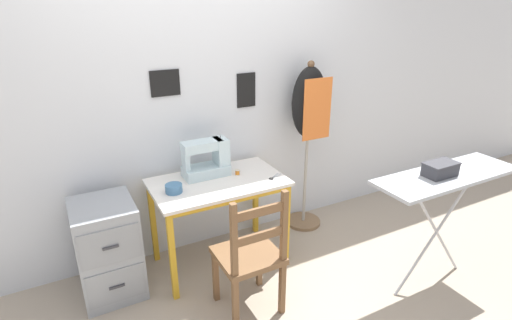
{
  "coord_description": "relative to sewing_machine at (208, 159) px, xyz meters",
  "views": [
    {
      "loc": [
        -1.01,
        -2.22,
        1.96
      ],
      "look_at": [
        0.31,
        0.27,
        0.83
      ],
      "focal_mm": 28.0,
      "sensor_mm": 36.0,
      "label": 1
    }
  ],
  "objects": [
    {
      "name": "thread_spool_near_machine",
      "position": [
        0.2,
        -0.09,
        -0.11
      ],
      "size": [
        0.04,
        0.04,
        0.04
      ],
      "color": "orange",
      "rests_on": "sewing_table"
    },
    {
      "name": "wooden_chair",
      "position": [
        -0.02,
        -0.73,
        -0.42
      ],
      "size": [
        0.4,
        0.38,
        0.91
      ],
      "color": "brown",
      "rests_on": "ground_plane"
    },
    {
      "name": "storage_box",
      "position": [
        1.21,
        -1.09,
        0.09
      ],
      "size": [
        0.23,
        0.13,
        0.09
      ],
      "color": "#333338",
      "rests_on": "ironing_board"
    },
    {
      "name": "filing_cabinet",
      "position": [
        -0.81,
        -0.09,
        -0.49
      ],
      "size": [
        0.41,
        0.47,
        0.7
      ],
      "color": "#93999E",
      "rests_on": "ground_plane"
    },
    {
      "name": "sewing_table",
      "position": [
        0.02,
        -0.14,
        -0.22
      ],
      "size": [
        0.99,
        0.59,
        0.71
      ],
      "color": "silver",
      "rests_on": "ground_plane"
    },
    {
      "name": "fabric_bowl",
      "position": [
        -0.33,
        -0.16,
        -0.1
      ],
      "size": [
        0.12,
        0.12,
        0.06
      ],
      "color": "teal",
      "rests_on": "sewing_table"
    },
    {
      "name": "sewing_machine",
      "position": [
        0.0,
        0.0,
        0.0
      ],
      "size": [
        0.36,
        0.18,
        0.31
      ],
      "color": "silver",
      "rests_on": "sewing_table"
    },
    {
      "name": "scissors",
      "position": [
        0.41,
        -0.28,
        -0.13
      ],
      "size": [
        0.13,
        0.09,
        0.01
      ],
      "color": "silver",
      "rests_on": "sewing_table"
    },
    {
      "name": "dress_form",
      "position": [
        0.94,
        0.04,
        0.24
      ],
      "size": [
        0.32,
        0.32,
        1.51
      ],
      "color": "#846647",
      "rests_on": "ground_plane"
    },
    {
      "name": "ground_plane",
      "position": [
        0.02,
        -0.43,
        -0.84
      ],
      "size": [
        14.0,
        14.0,
        0.0
      ],
      "primitive_type": "plane",
      "color": "tan"
    },
    {
      "name": "ironing_board",
      "position": [
        1.29,
        -1.1,
        -0.01
      ],
      "size": [
        1.1,
        0.34,
        0.89
      ],
      "color": "#ADB2B7",
      "rests_on": "ground_plane"
    },
    {
      "name": "wall_back",
      "position": [
        0.02,
        0.23,
        0.43
      ],
      "size": [
        10.0,
        0.06,
        2.55
      ],
      "color": "silver",
      "rests_on": "ground_plane"
    }
  ]
}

